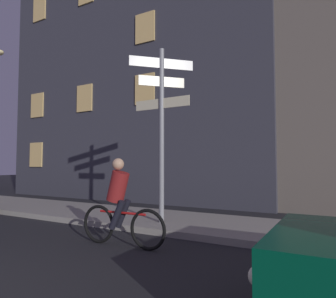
{
  "coord_description": "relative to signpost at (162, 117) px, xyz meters",
  "views": [
    {
      "loc": [
        4.03,
        -0.82,
        1.48
      ],
      "look_at": [
        0.39,
        5.52,
        1.87
      ],
      "focal_mm": 32.29,
      "sensor_mm": 36.0,
      "label": 1
    }
  ],
  "objects": [
    {
      "name": "signpost",
      "position": [
        0.0,
        0.0,
        0.0
      ],
      "size": [
        1.48,
        1.14,
        4.15
      ],
      "color": "gray",
      "rests_on": "sidewalk_kerb"
    },
    {
      "name": "cyclist",
      "position": [
        0.14,
        -1.72,
        -1.89
      ],
      "size": [
        1.82,
        0.34,
        1.61
      ],
      "color": "black",
      "rests_on": "ground_plane"
    },
    {
      "name": "sidewalk_kerb",
      "position": [
        -0.33,
        0.57,
        -2.57
      ],
      "size": [
        40.0,
        2.52,
        0.14
      ],
      "primitive_type": "cube",
      "color": "gray",
      "rests_on": "ground_plane"
    },
    {
      "name": "building_left_block",
      "position": [
        -4.55,
        8.05,
        6.27
      ],
      "size": [
        12.98,
        8.98,
        17.82
      ],
      "color": "#383842",
      "rests_on": "ground_plane"
    }
  ]
}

